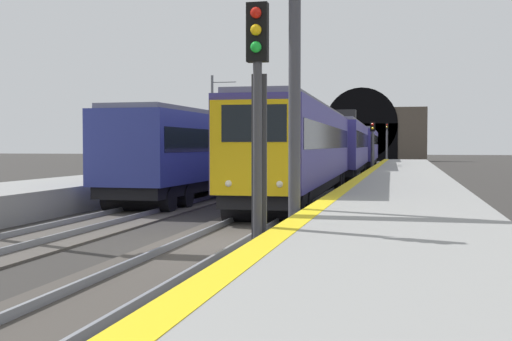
# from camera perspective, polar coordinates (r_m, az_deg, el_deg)

# --- Properties ---
(ground_plane) EXTENTS (320.00, 320.00, 0.00)m
(ground_plane) POSITION_cam_1_polar(r_m,az_deg,el_deg) (16.20, -3.55, -6.48)
(ground_plane) COLOR #302D2B
(platform_right) EXTENTS (112.00, 4.34, 0.96)m
(platform_right) POSITION_cam_1_polar(r_m,az_deg,el_deg) (15.49, 12.20, -5.13)
(platform_right) COLOR gray
(platform_right) RESTS_ON ground_plane
(platform_right_edge_strip) EXTENTS (112.00, 0.50, 0.01)m
(platform_right_edge_strip) POSITION_cam_1_polar(r_m,az_deg,el_deg) (15.58, 5.11, -3.26)
(platform_right_edge_strip) COLOR yellow
(platform_right_edge_strip) RESTS_ON platform_right
(track_main_line) EXTENTS (160.00, 2.95, 0.21)m
(track_main_line) POSITION_cam_1_polar(r_m,az_deg,el_deg) (16.20, -3.55, -6.33)
(track_main_line) COLOR #423D38
(track_main_line) RESTS_ON ground_plane
(track_adjacent_line) EXTENTS (160.00, 3.17, 0.21)m
(track_adjacent_line) POSITION_cam_1_polar(r_m,az_deg,el_deg) (18.12, -18.24, -5.53)
(track_adjacent_line) COLOR #4C4742
(track_adjacent_line) RESTS_ON ground_plane
(train_main_approaching) EXTENTS (61.84, 3.21, 5.07)m
(train_main_approaching) POSITION_cam_1_polar(r_m,az_deg,el_deg) (49.59, 7.65, 2.11)
(train_main_approaching) COLOR navy
(train_main_approaching) RESTS_ON ground_plane
(train_adjacent_platform) EXTENTS (57.57, 3.37, 3.92)m
(train_adjacent_platform) POSITION_cam_1_polar(r_m,az_deg,el_deg) (50.62, 2.30, 1.98)
(train_adjacent_platform) COLOR navy
(train_adjacent_platform) RESTS_ON ground_plane
(railway_signal_near) EXTENTS (0.39, 0.38, 4.98)m
(railway_signal_near) POSITION_cam_1_polar(r_m,az_deg,el_deg) (11.86, 0.14, 5.01)
(railway_signal_near) COLOR #38383D
(railway_signal_near) RESTS_ON ground_plane
(railway_signal_mid) EXTENTS (0.39, 0.38, 4.27)m
(railway_signal_mid) POSITION_cam_1_polar(r_m,az_deg,el_deg) (52.19, 10.03, 2.27)
(railway_signal_mid) COLOR #4C4C54
(railway_signal_mid) RESTS_ON ground_plane
(railway_signal_far) EXTENTS (0.39, 0.38, 5.39)m
(railway_signal_far) POSITION_cam_1_polar(r_m,az_deg,el_deg) (89.73, 11.23, 2.60)
(railway_signal_far) COLOR #4C4C54
(railway_signal_far) RESTS_ON ground_plane
(overhead_signal_gantry) EXTENTS (0.70, 9.04, 7.11)m
(overhead_signal_gantry) POSITION_cam_1_polar(r_m,az_deg,el_deg) (16.88, -11.81, 12.25)
(overhead_signal_gantry) COLOR #3F3F47
(overhead_signal_gantry) RESTS_ON ground_plane
(tunnel_portal) EXTENTS (2.57, 19.85, 11.37)m
(tunnel_portal) POSITION_cam_1_polar(r_m,az_deg,el_deg) (104.57, 9.11, 3.12)
(tunnel_portal) COLOR #51473D
(tunnel_portal) RESTS_ON ground_plane
(catenary_mast_near) EXTENTS (0.22, 2.00, 7.03)m
(catenary_mast_near) POSITION_cam_1_polar(r_m,az_deg,el_deg) (63.25, -1.97, 3.25)
(catenary_mast_near) COLOR #595B60
(catenary_mast_near) RESTS_ON ground_plane
(catenary_mast_far) EXTENTS (0.22, 2.21, 8.40)m
(catenary_mast_far) POSITION_cam_1_polar(r_m,az_deg,el_deg) (56.62, -3.77, 4.08)
(catenary_mast_far) COLOR #595B60
(catenary_mast_far) RESTS_ON ground_plane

